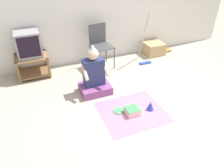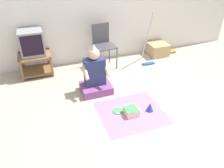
{
  "view_description": "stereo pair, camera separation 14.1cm",
  "coord_description": "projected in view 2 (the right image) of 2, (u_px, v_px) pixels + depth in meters",
  "views": [
    {
      "loc": [
        -1.7,
        -2.25,
        2.25
      ],
      "look_at": [
        -0.56,
        0.52,
        0.35
      ],
      "focal_mm": 35.0,
      "sensor_mm": 36.0,
      "label": 1
    },
    {
      "loc": [
        -1.57,
        -2.3,
        2.25
      ],
      "look_at": [
        -0.56,
        0.52,
        0.35
      ],
      "focal_mm": 35.0,
      "sensor_mm": 36.0,
      "label": 2
    }
  ],
  "objects": [
    {
      "name": "plastic_spoon_near",
      "position": [
        119.0,
        114.0,
        3.43
      ],
      "size": [
        0.06,
        0.14,
        0.01
      ],
      "color": "white",
      "rests_on": "party_cloth"
    },
    {
      "name": "person_seated",
      "position": [
        95.0,
        76.0,
        3.85
      ],
      "size": [
        0.53,
        0.44,
        0.9
      ],
      "color": "#8C4C8C",
      "rests_on": "ground_plane"
    },
    {
      "name": "party_hat_blue",
      "position": [
        150.0,
        107.0,
        3.48
      ],
      "size": [
        0.12,
        0.12,
        0.15
      ],
      "color": "blue",
      "rests_on": "party_cloth"
    },
    {
      "name": "wall_back",
      "position": [
        110.0,
        1.0,
        4.57
      ],
      "size": [
        6.4,
        0.06,
        2.55
      ],
      "color": "white",
      "rests_on": "ground_plane"
    },
    {
      "name": "tv",
      "position": [
        32.0,
        43.0,
        4.2
      ],
      "size": [
        0.45,
        0.41,
        0.49
      ],
      "color": "#99999E",
      "rests_on": "tv_stand"
    },
    {
      "name": "tv_stand",
      "position": [
        36.0,
        63.0,
        4.41
      ],
      "size": [
        0.63,
        0.51,
        0.43
      ],
      "color": "olive",
      "rests_on": "ground_plane"
    },
    {
      "name": "cardboard_box_stack",
      "position": [
        157.0,
        49.0,
        5.27
      ],
      "size": [
        0.45,
        0.45,
        0.29
      ],
      "color": "tan",
      "rests_on": "ground_plane"
    },
    {
      "name": "ground_plane",
      "position": [
        156.0,
        113.0,
        3.47
      ],
      "size": [
        16.0,
        16.0,
        0.0
      ],
      "primitive_type": "plane",
      "color": "#BCB29E"
    },
    {
      "name": "paper_plate",
      "position": [
        118.0,
        111.0,
        3.5
      ],
      "size": [
        0.18,
        0.18,
        0.01
      ],
      "color": "#4CB266",
      "rests_on": "party_cloth"
    },
    {
      "name": "dust_mop",
      "position": [
        148.0,
        49.0,
        4.79
      ],
      "size": [
        0.28,
        0.38,
        1.16
      ],
      "color": "#2D4CB2",
      "rests_on": "ground_plane"
    },
    {
      "name": "book_pile",
      "position": [
        171.0,
        51.0,
        5.44
      ],
      "size": [
        0.19,
        0.15,
        0.05
      ],
      "color": "#B72D28",
      "rests_on": "ground_plane"
    },
    {
      "name": "folding_chair",
      "position": [
        103.0,
        42.0,
        4.57
      ],
      "size": [
        0.47,
        0.45,
        0.91
      ],
      "color": "#4C4C51",
      "rests_on": "ground_plane"
    },
    {
      "name": "party_cloth",
      "position": [
        131.0,
        113.0,
        3.47
      ],
      "size": [
        1.01,
        0.9,
        0.01
      ],
      "color": "pink",
      "rests_on": "ground_plane"
    },
    {
      "name": "birthday_cake",
      "position": [
        131.0,
        111.0,
        3.41
      ],
      "size": [
        0.21,
        0.21,
        0.16
      ],
      "color": "#F4E0C6",
      "rests_on": "party_cloth"
    }
  ]
}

